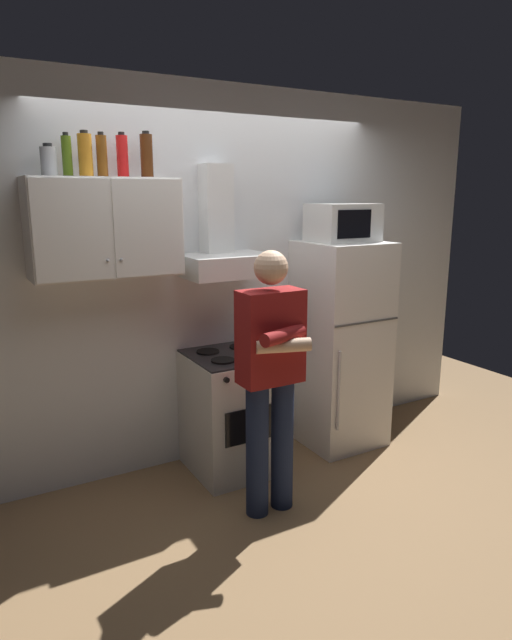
{
  "coord_description": "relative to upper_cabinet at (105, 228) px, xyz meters",
  "views": [
    {
      "loc": [
        -1.72,
        -3.04,
        1.96
      ],
      "look_at": [
        0.0,
        0.0,
        1.15
      ],
      "focal_mm": 30.93,
      "sensor_mm": 36.0,
      "label": 1
    }
  ],
  "objects": [
    {
      "name": "ground_plane",
      "position": [
        0.85,
        -0.37,
        -1.75
      ],
      "size": [
        7.0,
        7.0,
        0.0
      ],
      "primitive_type": "plane",
      "color": "olive"
    },
    {
      "name": "back_wall_tiled",
      "position": [
        0.85,
        0.23,
        -0.4
      ],
      "size": [
        4.8,
        0.1,
        2.7
      ],
      "primitive_type": "cube",
      "color": "white",
      "rests_on": "ground_plane"
    },
    {
      "name": "upper_cabinet",
      "position": [
        0.0,
        0.0,
        0.0
      ],
      "size": [
        0.9,
        0.37,
        0.6
      ],
      "color": "white"
    },
    {
      "name": "stove_oven",
      "position": [
        0.8,
        -0.13,
        -1.32
      ],
      "size": [
        0.6,
        0.62,
        0.87
      ],
      "color": "white",
      "rests_on": "ground_plane"
    },
    {
      "name": "range_hood",
      "position": [
        0.8,
        0.0,
        -0.15
      ],
      "size": [
        0.6,
        0.44,
        0.75
      ],
      "color": "white"
    },
    {
      "name": "refrigerator",
      "position": [
        1.75,
        -0.12,
        -0.95
      ],
      "size": [
        0.6,
        0.62,
        1.6
      ],
      "color": "white",
      "rests_on": "ground_plane"
    },
    {
      "name": "microwave",
      "position": [
        1.75,
        -0.11,
        -0.01
      ],
      "size": [
        0.48,
        0.37,
        0.28
      ],
      "color": "silver",
      "rests_on": "refrigerator"
    },
    {
      "name": "person_standing",
      "position": [
        0.75,
        -0.73,
        -0.85
      ],
      "size": [
        0.38,
        0.33,
        1.64
      ],
      "color": "#192342",
      "rests_on": "ground_plane"
    },
    {
      "name": "cooking_pot",
      "position": [
        0.93,
        -0.24,
        -0.82
      ],
      "size": [
        0.28,
        0.18,
        0.11
      ],
      "color": "#B7BABF",
      "rests_on": "stove_oven"
    },
    {
      "name": "bottle_liquor_amber",
      "position": [
        -0.09,
        -0.01,
        0.42
      ],
      "size": [
        0.08,
        0.08,
        0.26
      ],
      "color": "#B7721E",
      "rests_on": "upper_cabinet"
    },
    {
      "name": "bottle_rum_dark",
      "position": [
        0.3,
        0.04,
        0.43
      ],
      "size": [
        0.08,
        0.08,
        0.28
      ],
      "color": "#47230F",
      "rests_on": "upper_cabinet"
    },
    {
      "name": "bottle_canister_steel",
      "position": [
        -0.29,
        0.0,
        0.38
      ],
      "size": [
        0.09,
        0.09,
        0.18
      ],
      "color": "#B2B5BA",
      "rests_on": "upper_cabinet"
    },
    {
      "name": "bottle_beer_brown",
      "position": [
        0.01,
        0.01,
        0.42
      ],
      "size": [
        0.06,
        0.06,
        0.26
      ],
      "color": "brown",
      "rests_on": "upper_cabinet"
    },
    {
      "name": "bottle_olive_oil",
      "position": [
        -0.19,
        0.02,
        0.42
      ],
      "size": [
        0.06,
        0.06,
        0.25
      ],
      "color": "#4C6B19",
      "rests_on": "upper_cabinet"
    },
    {
      "name": "bottle_soda_red",
      "position": [
        0.15,
        0.05,
        0.43
      ],
      "size": [
        0.07,
        0.07,
        0.27
      ],
      "color": "red",
      "rests_on": "upper_cabinet"
    }
  ]
}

